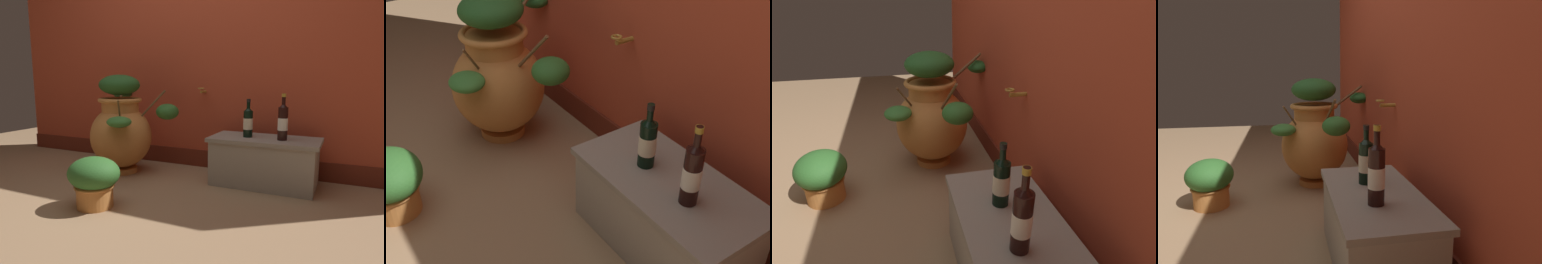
% 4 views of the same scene
% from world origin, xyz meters
% --- Properties ---
extents(ground_plane, '(7.00, 7.00, 0.00)m').
position_xyz_m(ground_plane, '(0.00, 0.00, 0.00)').
color(ground_plane, '#9E7A56').
extents(terracotta_urn, '(0.89, 0.84, 0.86)m').
position_xyz_m(terracotta_urn, '(-0.59, 0.64, 0.40)').
color(terracotta_urn, '#CC7F3D').
rests_on(terracotta_urn, ground_plane).
extents(stone_ledge, '(0.83, 0.42, 0.37)m').
position_xyz_m(stone_ledge, '(0.62, 0.80, 0.20)').
color(stone_ledge, '#9E9384').
rests_on(stone_ledge, ground_plane).
extents(wine_bottle_left, '(0.07, 0.07, 0.34)m').
position_xyz_m(wine_bottle_left, '(0.76, 0.77, 0.52)').
color(wine_bottle_left, black).
rests_on(wine_bottle_left, stone_ledge).
extents(wine_bottle_middle, '(0.07, 0.07, 0.30)m').
position_xyz_m(wine_bottle_middle, '(0.49, 0.79, 0.50)').
color(wine_bottle_middle, black).
rests_on(wine_bottle_middle, stone_ledge).
extents(potted_shrub, '(0.35, 0.31, 0.33)m').
position_xyz_m(potted_shrub, '(-0.26, -0.12, 0.18)').
color(potted_shrub, '#CC7F3D').
rests_on(potted_shrub, ground_plane).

